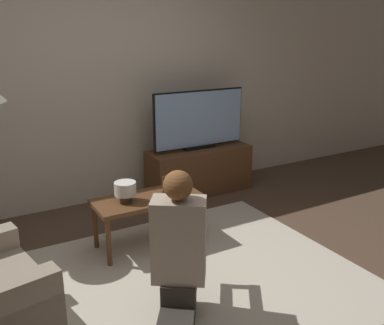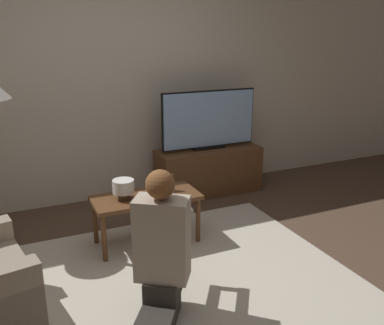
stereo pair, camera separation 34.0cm
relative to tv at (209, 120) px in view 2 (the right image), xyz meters
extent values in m
plane|color=brown|center=(-1.03, -1.58, -0.86)|extent=(10.00, 10.00, 0.00)
cube|color=beige|center=(-1.03, 0.35, 0.44)|extent=(10.00, 0.06, 2.60)
cube|color=beige|center=(-1.03, -1.58, -0.85)|extent=(2.54, 2.13, 0.02)
cube|color=brown|center=(0.00, 0.00, -0.60)|extent=(1.20, 0.42, 0.53)
cube|color=black|center=(0.00, 0.00, -0.31)|extent=(0.38, 0.08, 0.04)
cube|color=black|center=(0.00, 0.00, 0.01)|extent=(1.12, 0.03, 0.63)
cube|color=#8CB2E0|center=(0.00, 0.00, 0.01)|extent=(1.09, 0.04, 0.60)
cube|color=brown|center=(-1.05, -0.91, -0.42)|extent=(0.91, 0.42, 0.04)
cylinder|color=brown|center=(-1.47, -1.08, -0.65)|extent=(0.04, 0.04, 0.42)
cylinder|color=brown|center=(-0.64, -1.08, -0.65)|extent=(0.04, 0.04, 0.42)
cylinder|color=brown|center=(-1.47, -0.74, -0.65)|extent=(0.04, 0.04, 0.42)
cylinder|color=brown|center=(-0.64, -0.74, -0.65)|extent=(0.04, 0.04, 0.42)
cube|color=#332D28|center=(-1.37, -2.03, -0.79)|extent=(0.46, 0.53, 0.11)
cube|color=#332D28|center=(-1.26, -1.87, -0.66)|extent=(0.32, 0.32, 0.14)
cube|color=tan|center=(-1.26, -1.87, -0.32)|extent=(0.39, 0.36, 0.55)
sphere|color=#DBAD8E|center=(-1.26, -1.87, 0.05)|extent=(0.18, 0.18, 0.18)
sphere|color=brown|center=(-1.27, -1.88, 0.06)|extent=(0.18, 0.18, 0.18)
cube|color=black|center=(-1.06, -1.56, -0.29)|extent=(0.13, 0.11, 0.04)
cylinder|color=tan|center=(-1.04, -1.72, -0.29)|extent=(0.23, 0.29, 0.07)
cylinder|color=tan|center=(-1.21, -1.60, -0.29)|extent=(0.23, 0.29, 0.07)
cube|color=brown|center=(-0.84, -0.88, -0.33)|extent=(0.11, 0.01, 0.15)
cylinder|color=#4C3823|center=(-1.24, -0.90, -0.38)|extent=(0.10, 0.10, 0.06)
cylinder|color=silver|center=(-1.24, -0.90, -0.29)|extent=(0.18, 0.18, 0.11)
camera|label=1|loc=(-2.40, -4.02, 0.95)|focal=40.00mm
camera|label=2|loc=(-2.10, -4.18, 0.95)|focal=40.00mm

